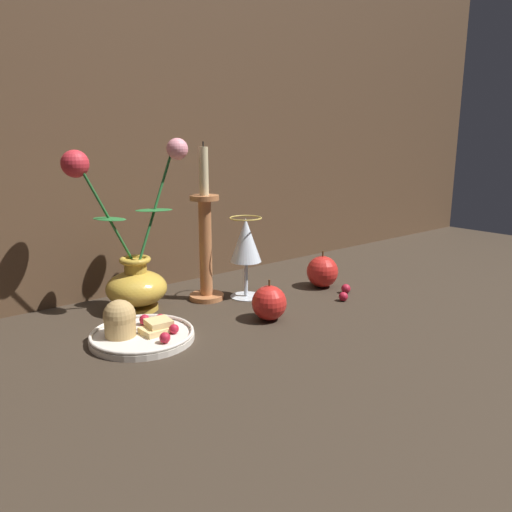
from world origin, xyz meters
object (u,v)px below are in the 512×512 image
candlestick (204,242)px  apple_beside_vase (322,272)px  wine_glass (246,243)px  apple_near_glass (269,303)px  plate_with_pastries (137,330)px  vase (134,269)px

candlestick → apple_beside_vase: bearing=-19.9°
wine_glass → candlestick: bearing=151.6°
candlestick → apple_near_glass: (0.03, -0.17, -0.09)m
plate_with_pastries → apple_near_glass: bearing=-15.6°
wine_glass → candlestick: size_ratio=0.53×
apple_beside_vase → apple_near_glass: 0.24m
wine_glass → apple_beside_vase: bearing=-16.0°
vase → candlestick: bearing=-11.6°
plate_with_pastries → apple_near_glass: 0.24m
candlestick → apple_beside_vase: candlestick is taller
plate_with_pastries → apple_beside_vase: bearing=2.2°
plate_with_pastries → apple_near_glass: (0.23, -0.06, 0.01)m
apple_beside_vase → apple_near_glass: apple_beside_vase is taller
apple_near_glass → wine_glass: bearing=69.2°
apple_near_glass → vase: bearing=129.3°
wine_glass → apple_beside_vase: 0.20m
plate_with_pastries → apple_near_glass: size_ratio=2.24×
vase → apple_near_glass: vase is taller
vase → apple_beside_vase: (0.39, -0.12, -0.05)m
vase → plate_with_pastries: 0.17m
vase → apple_beside_vase: bearing=-17.0°
candlestick → apple_near_glass: 0.20m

